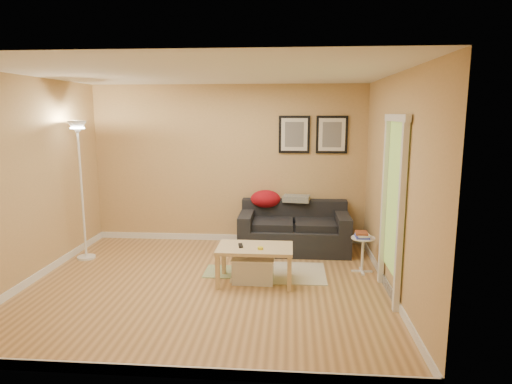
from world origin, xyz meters
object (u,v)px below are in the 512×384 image
sofa (294,227)px  coffee_table (255,265)px  storage_bin (253,269)px  side_table (362,255)px  book_stack (362,235)px  floor_lamp (82,195)px

sofa → coffee_table: (-0.50, -1.40, -0.14)m
coffee_table → storage_bin: (-0.02, 0.05, -0.07)m
storage_bin → side_table: (1.45, 0.44, 0.08)m
side_table → book_stack: (-0.02, -0.00, 0.28)m
coffee_table → floor_lamp: bearing=179.6°
coffee_table → side_table: 1.51m
coffee_table → book_stack: bearing=34.9°
side_table → floor_lamp: bearing=176.3°
coffee_table → sofa: bearing=86.0°
storage_bin → coffee_table: bearing=-63.1°
storage_bin → floor_lamp: (-2.57, 0.70, 0.80)m
storage_bin → book_stack: 1.54m
side_table → floor_lamp: (-4.02, 0.26, 0.72)m
book_stack → sofa: bearing=141.0°
sofa → floor_lamp: 3.22m
sofa → book_stack: 1.30m
sofa → side_table: sofa is taller
sofa → book_stack: bearing=-45.1°
storage_bin → book_stack: size_ratio=2.28×
storage_bin → book_stack: book_stack is taller
side_table → floor_lamp: floor_lamp is taller
book_stack → floor_lamp: floor_lamp is taller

